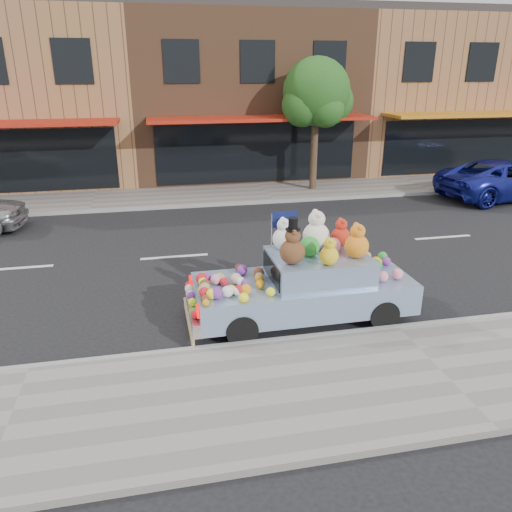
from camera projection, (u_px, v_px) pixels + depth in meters
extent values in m
plane|color=black|center=(316.00, 247.00, 14.23)|extent=(120.00, 120.00, 0.00)
cube|color=gray|center=(440.00, 372.00, 8.26)|extent=(60.00, 3.00, 0.12)
cube|color=gray|center=(265.00, 192.00, 20.15)|extent=(60.00, 3.00, 0.12)
cube|color=gray|center=(398.00, 329.00, 9.63)|extent=(60.00, 0.12, 0.13)
cube|color=gray|center=(274.00, 201.00, 18.78)|extent=(60.00, 0.12, 0.13)
cube|color=#8F5E3C|center=(18.00, 99.00, 22.04)|extent=(10.00, 8.00, 7.00)
cube|color=#332D2B|center=(3.00, 7.00, 20.75)|extent=(10.00, 8.00, 0.30)
cube|color=black|center=(3.00, 162.00, 19.11)|extent=(8.50, 0.06, 2.40)
cube|color=black|center=(73.00, 61.00, 18.41)|extent=(1.40, 0.06, 1.60)
cube|color=brown|center=(240.00, 96.00, 23.97)|extent=(10.00, 8.00, 7.00)
cube|color=#332D2B|center=(239.00, 12.00, 22.67)|extent=(10.00, 8.00, 0.30)
cube|color=black|center=(258.00, 153.00, 21.03)|extent=(8.50, 0.06, 2.40)
cube|color=#A91F0F|center=(262.00, 118.00, 19.70)|extent=(9.00, 1.80, 0.12)
cube|color=black|center=(182.00, 62.00, 19.18)|extent=(1.40, 0.06, 1.60)
cube|color=black|center=(258.00, 62.00, 19.76)|extent=(1.40, 0.06, 1.60)
cube|color=black|center=(329.00, 62.00, 20.33)|extent=(1.40, 0.06, 1.60)
cube|color=#8F5E3C|center=(429.00, 94.00, 25.89)|extent=(10.00, 8.00, 7.00)
cube|color=#332D2B|center=(439.00, 16.00, 24.60)|extent=(10.00, 8.00, 0.30)
cube|color=black|center=(470.00, 146.00, 22.96)|extent=(8.50, 0.06, 2.40)
cube|color=#BF7616|center=(487.00, 114.00, 21.62)|extent=(9.00, 1.80, 0.12)
cube|color=black|center=(419.00, 62.00, 21.10)|extent=(1.40, 0.06, 1.60)
cube|color=black|center=(482.00, 62.00, 21.68)|extent=(1.40, 0.06, 1.60)
cylinder|color=#38281C|center=(314.00, 152.00, 19.99)|extent=(0.28, 0.28, 3.20)
sphere|color=#1E4B15|center=(316.00, 92.00, 19.17)|extent=(2.60, 2.60, 2.60)
sphere|color=#1E4B15|center=(330.00, 102.00, 19.72)|extent=(1.80, 1.80, 1.80)
sphere|color=#1E4B15|center=(303.00, 106.00, 19.05)|extent=(1.60, 1.60, 1.60)
sphere|color=#1E4B15|center=(326.00, 109.00, 18.87)|extent=(1.40, 1.40, 1.40)
sphere|color=#1E4B15|center=(304.00, 99.00, 19.77)|extent=(1.60, 1.60, 1.60)
imported|color=navy|center=(506.00, 179.00, 19.25)|extent=(5.60, 3.11, 1.48)
cylinder|color=black|center=(384.00, 315.00, 9.66)|extent=(0.60, 0.20, 0.60)
cylinder|color=black|center=(352.00, 283.00, 11.09)|extent=(0.60, 0.20, 0.60)
cylinder|color=black|center=(242.00, 330.00, 9.10)|extent=(0.60, 0.20, 0.60)
cylinder|color=black|center=(228.00, 294.00, 10.53)|extent=(0.60, 0.20, 0.60)
cube|color=#809ABF|center=(303.00, 293.00, 10.01)|extent=(4.31, 1.73, 0.60)
cube|color=#809ABF|center=(318.00, 266.00, 9.87)|extent=(1.91, 1.52, 0.50)
cube|color=silver|center=(192.00, 310.00, 9.62)|extent=(0.17, 1.78, 0.26)
cube|color=red|center=(198.00, 311.00, 8.89)|extent=(0.06, 0.28, 0.16)
cube|color=red|center=(191.00, 281.00, 10.13)|extent=(0.06, 0.28, 0.16)
cube|color=black|center=(272.00, 270.00, 9.68)|extent=(0.05, 1.30, 0.40)
sphere|color=#522E17|center=(292.00, 252.00, 9.25)|extent=(0.48, 0.48, 0.48)
sphere|color=#522E17|center=(293.00, 236.00, 9.14)|extent=(0.30, 0.30, 0.30)
sphere|color=#522E17|center=(294.00, 233.00, 9.01)|extent=(0.11, 0.11, 0.11)
sphere|color=#522E17|center=(291.00, 229.00, 9.20)|extent=(0.11, 0.11, 0.11)
cylinder|color=black|center=(293.00, 229.00, 9.09)|extent=(0.28, 0.28, 0.02)
cylinder|color=black|center=(293.00, 224.00, 9.06)|extent=(0.18, 0.18, 0.22)
sphere|color=beige|center=(316.00, 236.00, 10.02)|extent=(0.54, 0.54, 0.54)
sphere|color=beige|center=(317.00, 219.00, 9.89)|extent=(0.34, 0.34, 0.34)
sphere|color=beige|center=(319.00, 215.00, 9.74)|extent=(0.13, 0.13, 0.13)
sphere|color=beige|center=(315.00, 212.00, 9.96)|extent=(0.13, 0.13, 0.13)
sphere|color=orange|center=(357.00, 246.00, 9.56)|extent=(0.47, 0.47, 0.47)
sphere|color=orange|center=(358.00, 231.00, 9.45)|extent=(0.29, 0.29, 0.29)
sphere|color=orange|center=(360.00, 228.00, 9.32)|extent=(0.11, 0.11, 0.11)
sphere|color=orange|center=(356.00, 225.00, 9.51)|extent=(0.11, 0.11, 0.11)
sphere|color=#AC2312|center=(341.00, 237.00, 10.20)|extent=(0.40, 0.40, 0.40)
sphere|color=#AC2312|center=(341.00, 225.00, 10.11)|extent=(0.25, 0.25, 0.25)
sphere|color=#AC2312|center=(343.00, 222.00, 10.00)|extent=(0.09, 0.09, 0.09)
sphere|color=#AC2312|center=(340.00, 220.00, 10.16)|extent=(0.09, 0.09, 0.09)
sphere|color=white|center=(283.00, 239.00, 9.99)|extent=(0.44, 0.44, 0.44)
sphere|color=white|center=(284.00, 225.00, 9.89)|extent=(0.28, 0.28, 0.28)
sphere|color=white|center=(285.00, 222.00, 9.77)|extent=(0.10, 0.10, 0.10)
sphere|color=white|center=(283.00, 219.00, 9.95)|extent=(0.10, 0.10, 0.10)
sphere|color=gold|center=(329.00, 256.00, 9.22)|extent=(0.36, 0.36, 0.36)
sphere|color=gold|center=(330.00, 244.00, 9.14)|extent=(0.22, 0.22, 0.22)
sphere|color=gold|center=(331.00, 242.00, 9.04)|extent=(0.08, 0.08, 0.08)
sphere|color=gold|center=(328.00, 239.00, 9.18)|extent=(0.08, 0.08, 0.08)
sphere|color=#248629|center=(309.00, 247.00, 9.68)|extent=(0.40, 0.40, 0.40)
sphere|color=pink|center=(333.00, 245.00, 9.83)|extent=(0.32, 0.32, 0.32)
sphere|color=olive|center=(220.00, 278.00, 9.70)|extent=(0.21, 0.21, 0.21)
sphere|color=#6A2A82|center=(206.00, 277.00, 9.76)|extent=(0.19, 0.19, 0.19)
sphere|color=olive|center=(259.00, 277.00, 9.77)|extent=(0.18, 0.18, 0.18)
sphere|color=#6A2A82|center=(216.00, 293.00, 9.02)|extent=(0.22, 0.22, 0.22)
sphere|color=olive|center=(202.00, 291.00, 9.17)|extent=(0.19, 0.19, 0.19)
sphere|color=#C17B12|center=(206.00, 303.00, 8.76)|extent=(0.13, 0.13, 0.13)
sphere|color=silver|center=(240.00, 281.00, 9.58)|extent=(0.18, 0.18, 0.18)
sphere|color=silver|center=(227.00, 292.00, 9.10)|extent=(0.22, 0.22, 0.22)
sphere|color=silver|center=(237.00, 291.00, 9.17)|extent=(0.16, 0.16, 0.16)
sphere|color=#C17B12|center=(246.00, 289.00, 9.19)|extent=(0.21, 0.21, 0.21)
sphere|color=pink|center=(241.00, 270.00, 10.19)|extent=(0.13, 0.13, 0.13)
sphere|color=#562B18|center=(239.00, 267.00, 10.27)|extent=(0.16, 0.16, 0.16)
sphere|color=#F6FE1C|center=(271.00, 292.00, 9.14)|extent=(0.17, 0.17, 0.17)
sphere|color=#F6FE1C|center=(212.00, 294.00, 9.02)|extent=(0.20, 0.20, 0.20)
sphere|color=#B1121E|center=(201.00, 279.00, 9.66)|extent=(0.22, 0.22, 0.22)
sphere|color=#562B18|center=(205.00, 299.00, 8.90)|extent=(0.15, 0.15, 0.15)
sphere|color=#C17B12|center=(260.00, 284.00, 9.46)|extent=(0.18, 0.18, 0.18)
sphere|color=#F6FE1C|center=(203.00, 282.00, 9.58)|extent=(0.16, 0.16, 0.16)
sphere|color=#562B18|center=(259.00, 273.00, 9.95)|extent=(0.21, 0.21, 0.21)
sphere|color=#6A2A82|center=(245.00, 283.00, 9.53)|extent=(0.16, 0.16, 0.16)
sphere|color=#6A2A82|center=(242.00, 270.00, 10.08)|extent=(0.22, 0.22, 0.22)
sphere|color=#562B18|center=(205.00, 284.00, 9.41)|extent=(0.20, 0.20, 0.20)
sphere|color=#C17B12|center=(203.00, 276.00, 9.87)|extent=(0.15, 0.15, 0.15)
sphere|color=pink|center=(216.00, 279.00, 9.64)|extent=(0.21, 0.21, 0.21)
sphere|color=#B1121E|center=(204.00, 292.00, 9.10)|extent=(0.19, 0.19, 0.19)
sphere|color=#C17B12|center=(237.00, 278.00, 9.74)|extent=(0.16, 0.16, 0.16)
sphere|color=#B1121E|center=(259.00, 274.00, 9.96)|extent=(0.16, 0.16, 0.16)
sphere|color=#B1121E|center=(224.00, 282.00, 9.57)|extent=(0.17, 0.17, 0.17)
sphere|color=#B1121E|center=(240.00, 290.00, 9.20)|extent=(0.19, 0.19, 0.19)
sphere|color=#F6FE1C|center=(244.00, 298.00, 8.90)|extent=(0.18, 0.18, 0.18)
sphere|color=#F6FE1C|center=(232.00, 290.00, 9.22)|extent=(0.18, 0.18, 0.18)
sphere|color=#C17B12|center=(259.00, 279.00, 9.70)|extent=(0.16, 0.16, 0.16)
sphere|color=olive|center=(205.00, 288.00, 9.25)|extent=(0.22, 0.22, 0.22)
sphere|color=#D8A88C|center=(236.00, 278.00, 9.63)|extent=(0.22, 0.22, 0.22)
sphere|color=#248629|center=(194.00, 312.00, 9.11)|extent=(0.16, 0.16, 0.16)
sphere|color=#6A2A82|center=(191.00, 296.00, 9.73)|extent=(0.17, 0.17, 0.17)
sphere|color=silver|center=(191.00, 294.00, 9.81)|extent=(0.16, 0.16, 0.16)
sphere|color=beige|center=(189.00, 288.00, 10.07)|extent=(0.17, 0.17, 0.17)
sphere|color=#F6FE1C|center=(192.00, 302.00, 9.48)|extent=(0.16, 0.16, 0.16)
sphere|color=#B1121E|center=(188.00, 285.00, 10.27)|extent=(0.13, 0.13, 0.13)
sphere|color=#B1121E|center=(195.00, 314.00, 9.00)|extent=(0.16, 0.16, 0.16)
sphere|color=#B1121E|center=(189.00, 289.00, 10.08)|extent=(0.15, 0.15, 0.15)
sphere|color=#F6FE1C|center=(189.00, 290.00, 10.05)|extent=(0.13, 0.13, 0.13)
sphere|color=beige|center=(189.00, 289.00, 10.01)|extent=(0.17, 0.17, 0.17)
sphere|color=#248629|center=(376.00, 266.00, 10.23)|extent=(0.26, 0.26, 0.26)
sphere|color=#C17B12|center=(376.00, 262.00, 10.42)|extent=(0.24, 0.24, 0.24)
sphere|color=pink|center=(383.00, 276.00, 9.75)|extent=(0.22, 0.22, 0.22)
sphere|color=olive|center=(366.00, 256.00, 10.82)|extent=(0.21, 0.21, 0.21)
sphere|color=#248629|center=(383.00, 256.00, 10.81)|extent=(0.20, 0.20, 0.20)
sphere|color=pink|center=(397.00, 274.00, 9.86)|extent=(0.23, 0.23, 0.23)
sphere|color=#6A2A82|center=(386.00, 261.00, 10.56)|extent=(0.19, 0.19, 0.19)
cylinder|color=#997A54|center=(193.00, 344.00, 8.91)|extent=(0.06, 0.06, 0.17)
sphere|color=#997A54|center=(193.00, 339.00, 8.87)|extent=(0.07, 0.07, 0.07)
cylinder|color=#997A54|center=(193.00, 341.00, 8.99)|extent=(0.06, 0.06, 0.17)
sphere|color=#997A54|center=(192.00, 337.00, 8.96)|extent=(0.07, 0.07, 0.07)
cylinder|color=#997A54|center=(192.00, 339.00, 9.08)|extent=(0.06, 0.06, 0.17)
sphere|color=#997A54|center=(192.00, 334.00, 9.05)|extent=(0.07, 0.07, 0.07)
cylinder|color=#997A54|center=(192.00, 336.00, 9.17)|extent=(0.06, 0.06, 0.17)
sphere|color=#997A54|center=(191.00, 331.00, 9.13)|extent=(0.07, 0.07, 0.07)
cylinder|color=#997A54|center=(191.00, 334.00, 9.25)|extent=(0.06, 0.06, 0.17)
sphere|color=#997A54|center=(191.00, 329.00, 9.22)|extent=(0.07, 0.07, 0.07)
cylinder|color=#997A54|center=(191.00, 331.00, 9.34)|extent=(0.06, 0.06, 0.17)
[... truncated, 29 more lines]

